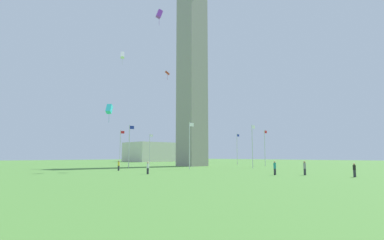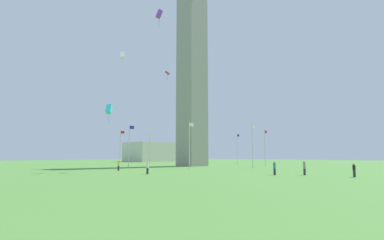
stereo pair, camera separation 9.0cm
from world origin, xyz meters
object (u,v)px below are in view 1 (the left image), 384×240
obelisk_monument (192,63)px  flagpole_s (129,144)px  person_gray_shirt (305,168)px  kite_red_diamond (167,73)px  kite_white_box (122,55)px  flagpole_n (237,148)px  person_black_shirt (354,170)px  flagpole_nw (265,146)px  distant_building (160,152)px  flagpole_sw (190,143)px  kite_cyan_box (109,109)px  person_yellow_shirt (119,166)px  kite_purple_box (159,14)px  flagpole_w (252,144)px  person_teal_shirt (275,168)px  flagpole_ne (194,148)px  person_white_shirt (148,168)px  flagpole_e (150,148)px  flagpole_se (120,146)px

obelisk_monument → flagpole_s: bearing=180.0°
person_gray_shirt → kite_red_diamond: 37.92m
obelisk_monument → kite_white_box: bearing=161.0°
kite_red_diamond → flagpole_n: bearing=4.1°
person_black_shirt → kite_white_box: 51.42m
flagpole_nw → distant_building: (18.32, 64.81, -0.70)m
flagpole_sw → kite_cyan_box: 15.73m
kite_white_box → kite_cyan_box: size_ratio=1.01×
flagpole_n → flagpole_nw: (-5.06, -12.23, 0.00)m
flagpole_s → flagpole_sw: size_ratio=1.00×
kite_red_diamond → distant_building: 69.52m
flagpole_s → kite_cyan_box: 14.20m
flagpole_nw → person_yellow_shirt: 36.74m
kite_purple_box → flagpole_w: bearing=-22.7°
flagpole_nw → distant_building: bearing=74.2°
kite_white_box → kite_cyan_box: kite_white_box is taller
person_black_shirt → kite_white_box: kite_white_box is taller
flagpole_nw → kite_purple_box: 38.26m
flagpole_n → kite_cyan_box: kite_cyan_box is taller
flagpole_w → kite_cyan_box: (-26.81, 8.06, 5.08)m
person_teal_shirt → kite_purple_box: kite_purple_box is taller
obelisk_monument → person_gray_shirt: bearing=-110.7°
flagpole_ne → kite_white_box: 35.42m
kite_red_diamond → kite_purple_box: bearing=-136.5°
flagpole_n → flagpole_nw: same height
kite_red_diamond → distant_building: kite_red_diamond is taller
person_teal_shirt → kite_white_box: bearing=58.5°
person_white_shirt → kite_red_diamond: 30.92m
person_gray_shirt → person_teal_shirt: (-2.51, 2.71, 0.01)m
flagpole_s → person_black_shirt: (5.02, -39.77, -3.88)m
obelisk_monument → distant_building: obelisk_monument is taller
flagpole_n → distant_building: (13.26, 52.59, -0.70)m
flagpole_sw → flagpole_w: same height
flagpole_sw → person_white_shirt: bearing=-154.1°
kite_cyan_box → distant_building: kite_cyan_box is taller
person_gray_shirt → kite_red_diamond: size_ratio=0.93×
flagpole_ne → flagpole_w: bearing=-112.5°
kite_purple_box → distant_building: bearing=52.3°
person_black_shirt → kite_purple_box: kite_purple_box is taller
flagpole_e → flagpole_nw: (12.23, -29.51, 0.00)m
flagpole_n → obelisk_monument: bearing=180.0°
flagpole_s → person_white_shirt: bearing=-115.0°
flagpole_e → person_yellow_shirt: (-24.05, -25.12, -3.86)m
flagpole_nw → kite_cyan_box: 39.48m
flagpole_sw → person_black_shirt: 27.82m
flagpole_se → flagpole_nw: bearing=-45.0°
obelisk_monument → flagpole_sw: bearing=-134.9°
flagpole_ne → person_teal_shirt: size_ratio=4.86×
kite_purple_box → kite_red_diamond: 14.02m
kite_red_diamond → kite_white_box: size_ratio=0.62×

